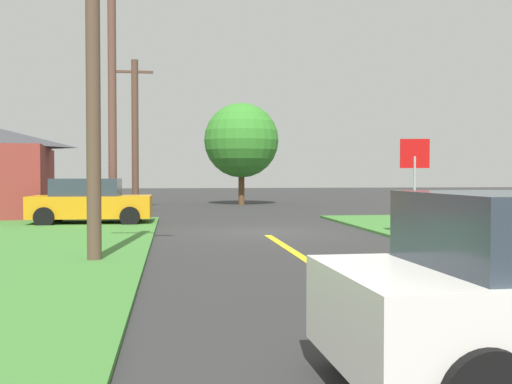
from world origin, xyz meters
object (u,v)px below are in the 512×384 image
at_px(utility_pole_near, 93,68).
at_px(oak_tree_left, 241,140).
at_px(stop_sign, 415,167).
at_px(parked_car_near_building, 90,202).
at_px(utility_pole_far, 135,133).
at_px(utility_pole_mid, 112,95).

height_order(utility_pole_near, oak_tree_left, utility_pole_near).
relative_size(utility_pole_near, oak_tree_left, 1.26).
height_order(stop_sign, parked_car_near_building, stop_sign).
bearing_deg(stop_sign, parked_car_near_building, -20.12).
bearing_deg(utility_pole_near, utility_pole_far, 90.86).
distance_m(utility_pole_near, utility_pole_far, 18.43).
bearing_deg(oak_tree_left, utility_pole_far, -142.11).
distance_m(stop_sign, parked_car_near_building, 11.14).
distance_m(utility_pole_far, oak_tree_left, 7.35).
bearing_deg(stop_sign, utility_pole_near, 35.74).
relative_size(parked_car_near_building, utility_pole_mid, 0.45).
xyz_separation_m(utility_pole_far, oak_tree_left, (5.80, 4.51, -0.07)).
relative_size(parked_car_near_building, utility_pole_far, 0.56).
xyz_separation_m(utility_pole_near, utility_pole_far, (-0.28, 18.43, -0.06)).
distance_m(stop_sign, oak_tree_left, 19.35).
bearing_deg(parked_car_near_building, oak_tree_left, 64.13).
bearing_deg(utility_pole_mid, parked_car_near_building, -109.99).
xyz_separation_m(stop_sign, utility_pole_far, (-8.50, 14.57, 1.84)).
bearing_deg(utility_pole_mid, oak_tree_left, 62.08).
height_order(utility_pole_mid, oak_tree_left, utility_pole_mid).
distance_m(stop_sign, utility_pole_mid, 11.89).
height_order(parked_car_near_building, utility_pole_mid, utility_pole_mid).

